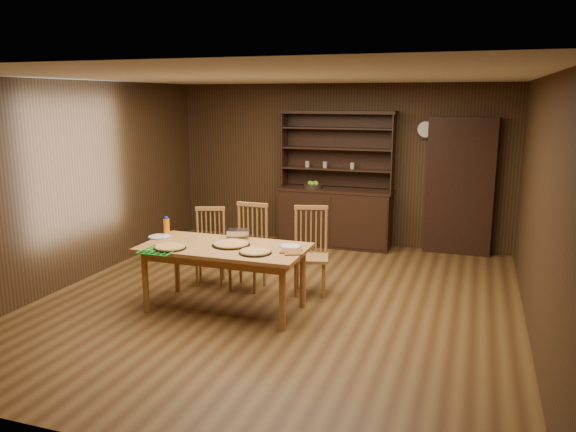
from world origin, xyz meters
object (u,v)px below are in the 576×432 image
(china_hutch, at_px, (335,210))
(chair_center, at_px, (250,243))
(chair_left, at_px, (210,243))
(dining_table, at_px, (224,253))
(juice_bottle, at_px, (167,226))
(chair_right, at_px, (311,247))

(china_hutch, relative_size, chair_center, 2.02)
(chair_left, bearing_deg, dining_table, -74.02)
(china_hutch, distance_m, juice_bottle, 3.22)
(china_hutch, xyz_separation_m, chair_left, (-1.09, -2.32, -0.07))
(dining_table, distance_m, juice_bottle, 0.94)
(china_hutch, bearing_deg, dining_table, -98.78)
(chair_center, xyz_separation_m, juice_bottle, (-0.85, -0.57, 0.28))
(china_hutch, distance_m, chair_center, 2.40)
(china_hutch, distance_m, chair_left, 2.56)
(dining_table, relative_size, juice_bottle, 8.42)
(chair_center, bearing_deg, juice_bottle, -144.77)
(chair_left, distance_m, chair_center, 0.57)
(chair_right, xyz_separation_m, juice_bottle, (-1.63, -0.64, 0.28))
(chair_center, bearing_deg, china_hutch, 78.82)
(chair_right, bearing_deg, juice_bottle, -172.44)
(dining_table, distance_m, chair_right, 1.18)
(china_hutch, xyz_separation_m, dining_table, (-0.49, -3.17, 0.07))
(china_hutch, height_order, chair_center, china_hutch)
(china_hutch, xyz_separation_m, chair_right, (0.25, -2.26, -0.03))
(chair_right, bearing_deg, dining_table, -143.27)
(dining_table, xyz_separation_m, juice_bottle, (-0.89, 0.26, 0.18))
(china_hutch, distance_m, chair_right, 2.27)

